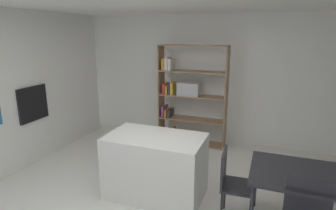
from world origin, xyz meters
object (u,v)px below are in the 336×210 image
open_bookshelf (186,94)px  dining_table (305,180)px  built_in_oven (33,103)px  dining_chair_island_side (231,179)px  kitchen_island (156,166)px

open_bookshelf → dining_table: size_ratio=1.76×
built_in_oven → dining_chair_island_side: 3.49m
dining_chair_island_side → kitchen_island: bearing=78.1°
kitchen_island → dining_chair_island_side: size_ratio=1.49×
open_bookshelf → dining_table: bearing=-47.3°
dining_table → kitchen_island: bearing=175.1°
kitchen_island → open_bookshelf: open_bookshelf is taller
dining_table → dining_chair_island_side: size_ratio=1.29×
built_in_oven → dining_table: (4.21, -0.40, -0.39)m
dining_table → dining_chair_island_side: (-0.78, -0.00, -0.15)m
open_bookshelf → dining_table: 3.02m
built_in_oven → open_bookshelf: (2.17, 1.81, -0.03)m
built_in_oven → kitchen_island: (2.37, -0.24, -0.63)m
kitchen_island → dining_table: bearing=-4.9°
built_in_oven → open_bookshelf: bearing=39.8°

